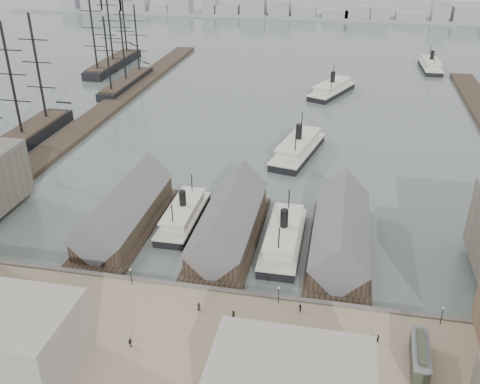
% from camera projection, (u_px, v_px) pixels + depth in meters
% --- Properties ---
extents(ground, '(900.00, 900.00, 0.00)m').
position_uv_depth(ground, '(212.00, 281.00, 113.08)').
color(ground, '#4B5754').
rests_on(ground, ground).
extents(quay, '(180.00, 30.00, 2.00)m').
position_uv_depth(quay, '(185.00, 343.00, 95.21)').
color(quay, '#8A765D').
rests_on(quay, ground).
extents(seawall, '(180.00, 1.20, 2.30)m').
position_uv_depth(seawall, '(206.00, 292.00, 108.03)').
color(seawall, '#59544C').
rests_on(seawall, ground).
extents(west_wharf, '(10.00, 220.00, 1.60)m').
position_uv_depth(west_wharf, '(107.00, 109.00, 211.66)').
color(west_wharf, '#2D231C').
rests_on(west_wharf, ground).
extents(ferry_shed_west, '(14.00, 42.00, 12.60)m').
position_uv_depth(ferry_shed_west, '(125.00, 212.00, 130.19)').
color(ferry_shed_west, '#2D231C').
rests_on(ferry_shed_west, ground).
extents(ferry_shed_center, '(14.00, 42.00, 12.60)m').
position_uv_depth(ferry_shed_center, '(229.00, 222.00, 125.64)').
color(ferry_shed_center, '#2D231C').
rests_on(ferry_shed_center, ground).
extents(ferry_shed_east, '(14.00, 42.00, 12.60)m').
position_uv_depth(ferry_shed_east, '(341.00, 234.00, 121.09)').
color(ferry_shed_east, '#2D231C').
rests_on(ferry_shed_east, ground).
extents(lamp_post_near_w, '(0.44, 0.44, 3.92)m').
position_uv_depth(lamp_post_near_w, '(131.00, 274.00, 107.45)').
color(lamp_post_near_w, black).
rests_on(lamp_post_near_w, quay).
extents(lamp_post_near_e, '(0.44, 0.44, 3.92)m').
position_uv_depth(lamp_post_near_e, '(279.00, 292.00, 102.20)').
color(lamp_post_near_e, black).
rests_on(lamp_post_near_e, quay).
extents(lamp_post_far_e, '(0.44, 0.44, 3.92)m').
position_uv_depth(lamp_post_far_e, '(443.00, 313.00, 96.94)').
color(lamp_post_far_e, black).
rests_on(lamp_post_far_e, quay).
extents(far_shore, '(500.00, 40.00, 15.72)m').
position_uv_depth(far_shore, '(317.00, 12.00, 402.50)').
color(far_shore, gray).
rests_on(far_shore, ground).
extents(ferry_docked_west, '(7.76, 25.85, 9.23)m').
position_uv_depth(ferry_docked_west, '(183.00, 214.00, 134.03)').
color(ferry_docked_west, black).
rests_on(ferry_docked_west, ground).
extents(ferry_docked_east, '(8.50, 28.34, 10.12)m').
position_uv_depth(ferry_docked_east, '(283.00, 237.00, 124.15)').
color(ferry_docked_east, black).
rests_on(ferry_docked_east, ground).
extents(ferry_open_near, '(15.82, 32.55, 11.17)m').
position_uv_depth(ferry_open_near, '(298.00, 148.00, 171.14)').
color(ferry_open_near, black).
rests_on(ferry_open_near, ground).
extents(ferry_open_mid, '(19.85, 30.74, 10.58)m').
position_uv_depth(ferry_open_mid, '(332.00, 89.00, 229.85)').
color(ferry_open_mid, black).
rests_on(ferry_open_mid, ground).
extents(ferry_open_far, '(9.61, 28.60, 10.10)m').
position_uv_depth(ferry_open_far, '(431.00, 65.00, 266.81)').
color(ferry_open_far, black).
rests_on(ferry_open_far, ground).
extents(sailing_ship_near, '(9.84, 67.78, 40.45)m').
position_uv_depth(sailing_ship_near, '(9.00, 145.00, 172.26)').
color(sailing_ship_near, black).
rests_on(sailing_ship_near, ground).
extents(sailing_ship_mid, '(8.10, 46.82, 33.31)m').
position_uv_depth(sailing_ship_mid, '(126.00, 82.00, 240.08)').
color(sailing_ship_mid, black).
rests_on(sailing_ship_mid, ground).
extents(sailing_ship_far, '(9.45, 52.48, 38.84)m').
position_uv_depth(sailing_ship_far, '(113.00, 62.00, 270.26)').
color(sailing_ship_far, black).
rests_on(sailing_ship_far, ground).
extents(tram, '(3.31, 11.07, 3.90)m').
position_uv_depth(tram, '(420.00, 357.00, 88.21)').
color(tram, black).
rests_on(tram, quay).
extents(horse_cart_left, '(4.89, 2.39, 1.74)m').
position_uv_depth(horse_cart_left, '(1.00, 299.00, 103.20)').
color(horse_cart_left, black).
rests_on(horse_cart_left, quay).
extents(horse_cart_center, '(4.82, 1.51, 1.55)m').
position_uv_depth(horse_cart_center, '(76.00, 321.00, 97.73)').
color(horse_cart_center, black).
rests_on(horse_cart_center, quay).
extents(horse_cart_right, '(4.65, 1.89, 1.48)m').
position_uv_depth(horse_cart_right, '(282.00, 353.00, 90.61)').
color(horse_cart_right, black).
rests_on(horse_cart_right, quay).
extents(pedestrian_2, '(1.22, 1.30, 1.77)m').
position_uv_depth(pedestrian_2, '(77.00, 293.00, 104.87)').
color(pedestrian_2, black).
rests_on(pedestrian_2, quay).
extents(pedestrian_3, '(0.91, 1.14, 1.81)m').
position_uv_depth(pedestrian_3, '(130.00, 343.00, 92.66)').
color(pedestrian_3, black).
rests_on(pedestrian_3, quay).
extents(pedestrian_4, '(0.97, 0.81, 1.69)m').
position_uv_depth(pedestrian_4, '(199.00, 307.00, 101.28)').
color(pedestrian_4, black).
rests_on(pedestrian_4, quay).
extents(pedestrian_5, '(0.65, 0.49, 1.73)m').
position_uv_depth(pedestrian_5, '(256.00, 341.00, 93.15)').
color(pedestrian_5, black).
rests_on(pedestrian_5, quay).
extents(pedestrian_6, '(0.93, 1.02, 1.70)m').
position_uv_depth(pedestrian_6, '(300.00, 308.00, 100.85)').
color(pedestrian_6, black).
rests_on(pedestrian_6, quay).
extents(pedestrian_8, '(0.82, 1.07, 1.70)m').
position_uv_depth(pedestrian_8, '(378.00, 338.00, 93.65)').
color(pedestrian_8, black).
rests_on(pedestrian_8, quay).
extents(pedestrian_10, '(0.87, 1.00, 1.72)m').
position_uv_depth(pedestrian_10, '(233.00, 315.00, 99.25)').
color(pedestrian_10, black).
rests_on(pedestrian_10, quay).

